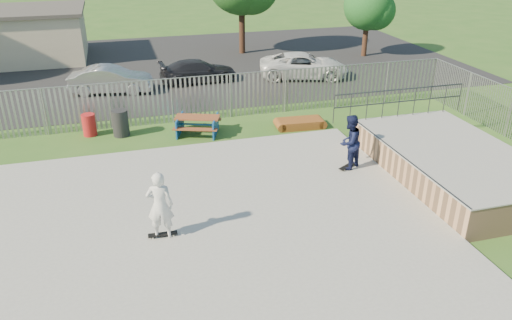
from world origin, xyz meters
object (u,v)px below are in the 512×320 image
object	(u,v)px
car_dark	(198,71)
skater_white	(160,205)
car_silver	(111,80)
skater_navy	(349,142)
picnic_table	(198,125)
car_white	(304,66)
tree_right	(368,6)
trash_bin_red	(89,125)
trash_bin_grey	(120,123)
funbox	(300,123)

from	to	relation	value
car_dark	skater_white	size ratio (longest dim) A/B	2.15
car_silver	skater_white	world-z (taller)	skater_white
car_silver	skater_navy	distance (m)	14.10
picnic_table	car_white	bearing A→B (deg)	62.68
tree_right	car_silver	bearing A→B (deg)	-166.79
trash_bin_red	skater_white	world-z (taller)	skater_white
trash_bin_grey	car_dark	xyz separation A→B (m)	(4.40, 6.84, 0.08)
car_white	skater_white	distance (m)	17.13
car_white	skater_navy	size ratio (longest dim) A/B	2.55
car_silver	car_white	bearing A→B (deg)	-79.94
car_white	tree_right	world-z (taller)	tree_right
trash_bin_red	tree_right	xyz separation A→B (m)	(17.32, 9.55, 2.78)
picnic_table	trash_bin_grey	bearing A→B (deg)	-172.46
trash_bin_grey	funbox	bearing A→B (deg)	-8.68
funbox	skater_navy	world-z (taller)	skater_navy
trash_bin_grey	car_white	world-z (taller)	car_white
car_silver	skater_navy	size ratio (longest dim) A/B	2.13
trash_bin_grey	tree_right	xyz separation A→B (m)	(16.07, 9.94, 2.69)
car_silver	skater_white	xyz separation A→B (m)	(1.09, -14.27, 0.42)
trash_bin_red	car_white	size ratio (longest dim) A/B	0.18
trash_bin_grey	skater_white	distance (m)	8.23
car_silver	skater_white	size ratio (longest dim) A/B	2.13
skater_white	car_white	bearing A→B (deg)	-111.16
tree_right	skater_white	world-z (taller)	tree_right
car_white	funbox	bearing A→B (deg)	173.15
funbox	car_silver	world-z (taller)	car_silver
car_dark	car_white	xyz separation A→B (m)	(5.93, -0.77, 0.08)
trash_bin_red	tree_right	distance (m)	19.98
picnic_table	car_dark	size ratio (longest dim) A/B	0.52
picnic_table	trash_bin_grey	size ratio (longest dim) A/B	2.00
car_white	skater_navy	xyz separation A→B (m)	(-2.76, -11.68, 0.42)
picnic_table	trash_bin_red	xyz separation A→B (m)	(-4.34, 1.06, 0.07)
car_silver	skater_white	distance (m)	14.32
skater_white	tree_right	bearing A→B (deg)	-117.51
picnic_table	tree_right	bearing A→B (deg)	59.03
funbox	car_white	world-z (taller)	car_white
funbox	car_dark	distance (m)	8.55
funbox	car_white	xyz separation A→B (m)	(2.89, 7.21, 0.53)
trash_bin_grey	car_white	distance (m)	11.99
car_silver	car_dark	distance (m)	4.72
trash_bin_red	skater_white	xyz separation A→B (m)	(2.08, -8.55, 0.67)
funbox	trash_bin_grey	xyz separation A→B (m)	(-7.45, 1.14, 0.37)
car_dark	car_white	size ratio (longest dim) A/B	0.84
trash_bin_red	car_silver	bearing A→B (deg)	80.16
funbox	trash_bin_red	distance (m)	8.84
car_dark	funbox	bearing A→B (deg)	-162.77
funbox	skater_white	bearing A→B (deg)	-129.43
funbox	skater_white	size ratio (longest dim) A/B	0.95
trash_bin_grey	skater_navy	size ratio (longest dim) A/B	0.56
funbox	car_dark	xyz separation A→B (m)	(-3.05, 7.97, 0.45)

